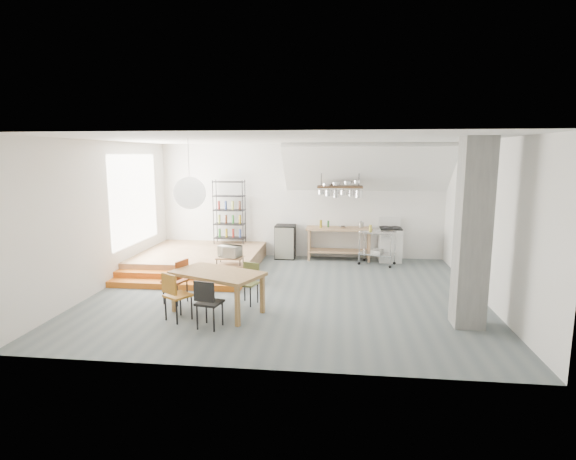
# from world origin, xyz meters

# --- Properties ---
(floor) EXTENTS (8.00, 8.00, 0.00)m
(floor) POSITION_xyz_m (0.00, 0.00, 0.00)
(floor) COLOR #566063
(floor) RESTS_ON ground
(wall_back) EXTENTS (8.00, 0.04, 3.20)m
(wall_back) POSITION_xyz_m (0.00, 3.50, 1.60)
(wall_back) COLOR silver
(wall_back) RESTS_ON ground
(wall_left) EXTENTS (0.04, 7.00, 3.20)m
(wall_left) POSITION_xyz_m (-4.00, 0.00, 1.60)
(wall_left) COLOR silver
(wall_left) RESTS_ON ground
(wall_right) EXTENTS (0.04, 7.00, 3.20)m
(wall_right) POSITION_xyz_m (4.00, 0.00, 1.60)
(wall_right) COLOR silver
(wall_right) RESTS_ON ground
(ceiling) EXTENTS (8.00, 7.00, 0.02)m
(ceiling) POSITION_xyz_m (0.00, 0.00, 3.20)
(ceiling) COLOR white
(ceiling) RESTS_ON wall_back
(slope_ceiling) EXTENTS (4.40, 1.44, 1.32)m
(slope_ceiling) POSITION_xyz_m (1.80, 2.90, 2.55)
(slope_ceiling) COLOR white
(slope_ceiling) RESTS_ON wall_back
(window_pane) EXTENTS (0.02, 2.50, 2.20)m
(window_pane) POSITION_xyz_m (-3.98, 1.50, 1.80)
(window_pane) COLOR white
(window_pane) RESTS_ON wall_left
(platform) EXTENTS (3.00, 3.00, 0.40)m
(platform) POSITION_xyz_m (-2.50, 2.00, 0.20)
(platform) COLOR olive
(platform) RESTS_ON ground
(step_lower) EXTENTS (3.00, 0.35, 0.13)m
(step_lower) POSITION_xyz_m (-2.50, 0.05, 0.07)
(step_lower) COLOR #C96217
(step_lower) RESTS_ON ground
(step_upper) EXTENTS (3.00, 0.35, 0.27)m
(step_upper) POSITION_xyz_m (-2.50, 0.40, 0.13)
(step_upper) COLOR #C96217
(step_upper) RESTS_ON ground
(concrete_column) EXTENTS (0.50, 0.50, 3.20)m
(concrete_column) POSITION_xyz_m (3.30, -1.50, 1.60)
(concrete_column) COLOR slate
(concrete_column) RESTS_ON ground
(kitchen_counter) EXTENTS (1.80, 0.60, 0.91)m
(kitchen_counter) POSITION_xyz_m (1.10, 3.15, 0.63)
(kitchen_counter) COLOR olive
(kitchen_counter) RESTS_ON ground
(stove) EXTENTS (0.60, 0.60, 1.18)m
(stove) POSITION_xyz_m (2.50, 3.16, 0.48)
(stove) COLOR white
(stove) RESTS_ON ground
(pot_rack) EXTENTS (1.20, 0.50, 1.43)m
(pot_rack) POSITION_xyz_m (1.13, 2.92, 1.98)
(pot_rack) COLOR #392617
(pot_rack) RESTS_ON ceiling
(wire_shelving) EXTENTS (0.88, 0.38, 1.80)m
(wire_shelving) POSITION_xyz_m (-2.00, 3.20, 1.33)
(wire_shelving) COLOR black
(wire_shelving) RESTS_ON platform
(microwave_shelf) EXTENTS (0.60, 0.40, 0.16)m
(microwave_shelf) POSITION_xyz_m (-1.40, 0.75, 0.55)
(microwave_shelf) COLOR olive
(microwave_shelf) RESTS_ON platform
(paper_lantern) EXTENTS (0.60, 0.60, 0.60)m
(paper_lantern) POSITION_xyz_m (-1.67, -1.11, 2.20)
(paper_lantern) COLOR white
(paper_lantern) RESTS_ON ceiling
(dining_table) EXTENTS (1.86, 1.49, 0.77)m
(dining_table) POSITION_xyz_m (-1.12, -1.35, 0.69)
(dining_table) COLOR olive
(dining_table) RESTS_ON ground
(chair_mustard) EXTENTS (0.55, 0.55, 0.87)m
(chair_mustard) POSITION_xyz_m (-1.75, -1.87, 0.52)
(chair_mustard) COLOR #B36F1E
(chair_mustard) RESTS_ON ground
(chair_black) EXTENTS (0.46, 0.46, 0.85)m
(chair_black) POSITION_xyz_m (-1.08, -2.16, 0.51)
(chair_black) COLOR black
(chair_black) RESTS_ON ground
(chair_olive) EXTENTS (0.46, 0.46, 0.80)m
(chair_olive) POSITION_xyz_m (-0.65, -0.76, 0.48)
(chair_olive) COLOR #626731
(chair_olive) RESTS_ON ground
(chair_red) EXTENTS (0.50, 0.50, 0.88)m
(chair_red) POSITION_xyz_m (-2.03, -0.94, 0.53)
(chair_red) COLOR #A24517
(chair_red) RESTS_ON ground
(rolling_cart) EXTENTS (1.02, 0.79, 0.90)m
(rolling_cart) POSITION_xyz_m (2.11, 2.70, 0.58)
(rolling_cart) COLOR silver
(rolling_cart) RESTS_ON ground
(mini_fridge) EXTENTS (0.56, 0.56, 0.95)m
(mini_fridge) POSITION_xyz_m (-0.40, 3.20, 0.47)
(mini_fridge) COLOR black
(mini_fridge) RESTS_ON ground
(microwave) EXTENTS (0.56, 0.46, 0.27)m
(microwave) POSITION_xyz_m (-1.40, 0.75, 0.70)
(microwave) COLOR beige
(microwave) RESTS_ON microwave_shelf
(bowl) EXTENTS (0.22, 0.22, 0.05)m
(bowl) POSITION_xyz_m (1.20, 3.10, 0.94)
(bowl) COLOR silver
(bowl) RESTS_ON kitchen_counter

